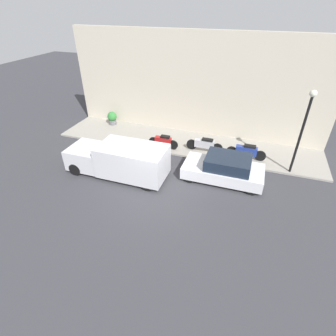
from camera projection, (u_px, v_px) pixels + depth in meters
The scene contains 10 objects.
ground_plane at pixel (155, 191), 12.24m from camera, with size 60.00×60.00×0.00m, color #38383D.
sidewalk at pixel (185, 143), 16.21m from camera, with size 3.20×15.97×0.10m.
building_facade at pixel (194, 86), 15.94m from camera, with size 0.30×15.97×6.18m.
parked_car at pixel (224, 169), 12.74m from camera, with size 1.83×3.85×1.29m.
delivery_van at pixel (119, 159), 13.00m from camera, with size 1.85×5.09×1.69m.
motorcycle_blue at pixel (246, 151), 14.31m from camera, with size 0.30×2.13×0.83m.
motorcycle_red at pixel (163, 141), 15.36m from camera, with size 0.30×1.81×0.79m.
scooter_silver at pixel (205, 144), 14.99m from camera, with size 0.30×2.11×0.81m.
streetlamp at pixel (305, 122), 11.98m from camera, with size 0.32×0.32×4.19m.
potted_plant at pixel (112, 118), 18.21m from camera, with size 0.64×0.64×0.91m.
Camera 1 is at (-8.94, -3.73, 7.60)m, focal length 28.00 mm.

